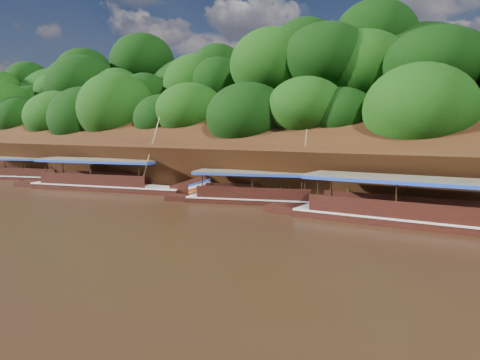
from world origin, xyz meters
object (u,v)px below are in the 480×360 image
object	(u,v)px
boat_0	(433,217)
boat_1	(274,197)
boat_3	(39,175)
boat_2	(116,184)

from	to	relation	value
boat_0	boat_1	world-z (taller)	boat_0
boat_3	boat_2	bearing A→B (deg)	-24.58
boat_1	boat_3	distance (m)	27.55
boat_1	boat_2	distance (m)	14.62
boat_1	boat_0	bearing A→B (deg)	-30.10
boat_0	boat_2	bearing A→B (deg)	176.92
boat_0	boat_2	size ratio (longest dim) A/B	0.96
boat_1	boat_3	xyz separation A→B (m)	(-27.54, 0.64, 0.00)
boat_1	boat_2	size ratio (longest dim) A/B	0.77
boat_1	boat_2	xyz separation A→B (m)	(-14.59, -0.95, 0.09)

